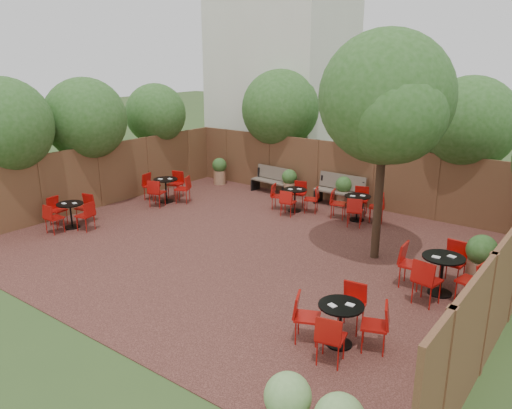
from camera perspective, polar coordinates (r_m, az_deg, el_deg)
The scene contains 12 objects.
ground at distance 12.77m, azimuth -0.74°, elevation -4.95°, with size 80.00×80.00×0.00m, color #354F23.
courtyard_paving at distance 12.77m, azimuth -0.74°, elevation -4.91°, with size 12.00×10.00×0.02m, color #351A16.
fence_back at distance 16.53m, azimuth 9.93°, elevation 3.50°, with size 12.00×0.08×2.00m, color brown.
fence_left at distance 16.67m, azimuth -17.32°, elevation 3.09°, with size 0.08×10.00×2.00m, color brown.
neighbour_building at distance 20.99m, azimuth 2.99°, elevation 14.79°, with size 5.00×4.00×8.00m, color silver.
overhang_foliage at distance 15.21m, azimuth 0.44°, elevation 9.42°, with size 15.90×11.01×2.79m.
courtyard_tree at distance 11.62m, azimuth 14.47°, elevation 10.97°, with size 3.03×2.97×5.28m.
park_bench_left at distance 17.63m, azimuth 1.81°, elevation 2.87°, with size 1.50×0.59×0.91m.
park_bench_right at distance 16.28m, azimuth 9.55°, elevation 1.65°, with size 1.65×0.55×1.01m.
bistro_tables at distance 13.03m, azimuth 1.77°, elevation -2.33°, with size 11.21×7.78×0.95m.
planters at distance 14.95m, azimuth 8.46°, elevation 0.50°, with size 10.65×4.19×1.16m.
low_shrubs at distance 7.28m, azimuth 10.91°, elevation -20.61°, with size 2.06×3.04×0.72m.
Camera 1 is at (7.27, -9.37, 4.73)m, focal length 35.12 mm.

